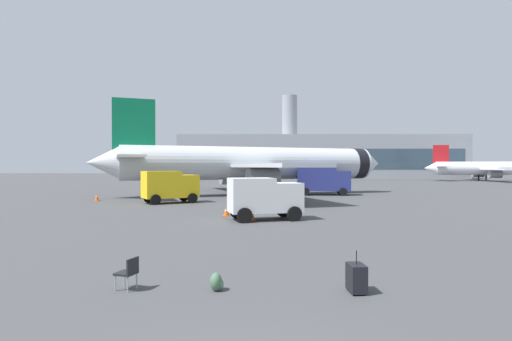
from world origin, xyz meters
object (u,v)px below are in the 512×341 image
at_px(safety_cone_mid, 252,216).
at_px(safety_cone_far, 226,211).
at_px(fuel_truck, 323,180).
at_px(gate_chair, 128,271).
at_px(service_truck, 170,185).
at_px(traveller_backpack, 217,282).
at_px(airplane_taxiing, 489,168).
at_px(airplane_at_gate, 252,164).
at_px(cargo_van, 264,196).
at_px(safety_cone_near, 97,197).
at_px(rolling_suitcase, 356,278).

distance_m(safety_cone_mid, safety_cone_far, 2.83).
height_order(fuel_truck, gate_chair, fuel_truck).
height_order(service_truck, safety_cone_far, service_truck).
relative_size(safety_cone_mid, traveller_backpack, 1.26).
xyz_separation_m(airplane_taxiing, fuel_truck, (-45.62, -46.59, -1.14)).
bearing_deg(service_truck, gate_chair, -79.67).
bearing_deg(traveller_backpack, airplane_at_gate, 89.60).
xyz_separation_m(service_truck, fuel_truck, (15.46, 10.47, 0.16)).
relative_size(service_truck, fuel_truck, 0.85).
height_order(safety_cone_far, traveller_backpack, safety_cone_far).
relative_size(safety_cone_mid, gate_chair, 0.70).
xyz_separation_m(fuel_truck, cargo_van, (-7.05, -21.95, -0.32)).
height_order(airplane_at_gate, safety_cone_near, airplane_at_gate).
height_order(safety_cone_near, safety_cone_mid, safety_cone_near).
xyz_separation_m(fuel_truck, safety_cone_far, (-9.53, -19.99, -1.46)).
relative_size(airplane_taxiing, safety_cone_far, 44.46).
bearing_deg(rolling_suitcase, airplane_at_gate, 95.33).
bearing_deg(service_truck, traveller_backpack, -74.69).
height_order(cargo_van, safety_cone_far, cargo_van).
relative_size(airplane_at_gate, rolling_suitcase, 31.45).
bearing_deg(fuel_truck, cargo_van, -107.80).
distance_m(service_truck, fuel_truck, 18.68).
xyz_separation_m(safety_cone_mid, safety_cone_far, (-1.75, 2.22, 0.02)).
bearing_deg(safety_cone_far, gate_chair, -94.51).
height_order(airplane_at_gate, gate_chair, airplane_at_gate).
bearing_deg(safety_cone_mid, airplane_taxiing, 52.18).
distance_m(fuel_truck, gate_chair, 37.66).
xyz_separation_m(fuel_truck, gate_chair, (-10.80, -36.06, -1.27)).
distance_m(airplane_taxiing, traveller_backpack, 98.84).
height_order(airplane_taxiing, rolling_suitcase, airplane_taxiing).
distance_m(cargo_van, gate_chair, 14.63).
xyz_separation_m(cargo_van, rolling_suitcase, (2.26, -14.28, -1.06)).
bearing_deg(cargo_van, safety_cone_far, 141.79).
relative_size(service_truck, traveller_backpack, 10.94).
distance_m(safety_cone_far, rolling_suitcase, 16.91).
height_order(airplane_at_gate, service_truck, airplane_at_gate).
xyz_separation_m(airplane_at_gate, safety_cone_near, (-14.82, -8.47, -3.29)).
height_order(safety_cone_near, traveller_backpack, safety_cone_near).
distance_m(safety_cone_mid, gate_chair, 14.18).
bearing_deg(fuel_truck, airplane_at_gate, 177.97).
bearing_deg(rolling_suitcase, gate_chair, 178.40).
height_order(cargo_van, safety_cone_mid, cargo_van).
xyz_separation_m(airplane_taxiing, service_truck, (-61.09, -57.06, -1.31)).
xyz_separation_m(airplane_taxiing, cargo_van, (-52.67, -68.54, -1.47)).
relative_size(airplane_taxiing, fuel_truck, 4.63).
bearing_deg(airplane_taxiing, rolling_suitcase, -121.33).
bearing_deg(airplane_taxiing, cargo_van, -127.54).
height_order(cargo_van, rolling_suitcase, cargo_van).
relative_size(traveller_backpack, gate_chair, 0.56).
bearing_deg(fuel_truck, safety_cone_far, -115.50).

